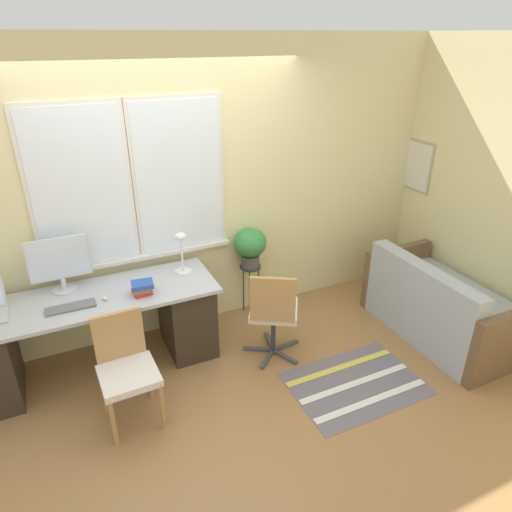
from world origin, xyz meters
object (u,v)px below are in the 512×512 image
Objects in this scene: keyboard at (71,307)px; mouse at (105,298)px; couch_loveseat at (441,308)px; book_stack at (142,288)px; plant_stand at (250,273)px; monitor at (59,263)px; desk_chair_wooden at (126,367)px; potted_plant at (250,245)px; office_chair_swivel at (273,311)px; desk_lamp at (181,247)px.

mouse reaches higher than keyboard.
keyboard is 0.25× the size of couch_loveseat.
mouse is 3.10m from couch_loveseat.
book_stack is at bearing -1.74° from keyboard.
keyboard is 0.68× the size of plant_stand.
couch_loveseat is at bearing -36.29° from plant_stand.
plant_stand is (1.16, 0.39, -0.31)m from book_stack.
mouse is (0.28, -0.31, -0.24)m from monitor.
desk_chair_wooden is 1.73m from potted_plant.
office_chair_swivel reaches higher than book_stack.
desk_lamp is at bearing -6.04° from monitor.
mouse is 0.15× the size of potted_plant.
book_stack is (0.30, -0.03, 0.04)m from mouse.
desk_lamp is (0.98, 0.21, 0.24)m from keyboard.
plant_stand is (1.74, 0.05, -0.51)m from monitor.
monitor reaches higher than book_stack.
desk_chair_wooden reaches higher than couch_loveseat.
potted_plant reaches higher than desk_chair_wooden.
potted_plant reaches higher than book_stack.
book_stack is at bearing -30.12° from monitor.
keyboard is at bearing 17.17° from office_chair_swivel.
couch_loveseat reaches higher than mouse.
mouse is at bearing -166.21° from plant_stand.
desk_lamp reaches higher than couch_loveseat.
potted_plant is at bearing 12.19° from keyboard.
keyboard is 1.66m from office_chair_swivel.
plant_stand is (-1.52, 1.11, 0.19)m from couch_loveseat.
desk_lamp is 0.51m from book_stack.
desk_chair_wooden is 0.57× the size of couch_loveseat.
monitor is at bearing -178.29° from plant_stand.
potted_plant is (0.12, 0.75, 0.31)m from office_chair_swivel.
mouse reaches higher than plant_stand.
couch_loveseat is 3.67× the size of potted_plant.
desk_lamp reaches higher than office_chair_swivel.
desk_chair_wooden reaches higher than mouse.
mouse is 0.63m from desk_chair_wooden.
monitor is at bearing 71.93° from couch_loveseat.
monitor is at bearing 93.49° from keyboard.
desk_chair_wooden is at bearing -62.08° from keyboard.
mouse is 0.32× the size of book_stack.
desk_chair_wooden is 2.96m from couch_loveseat.
office_chair_swivel reaches higher than mouse.
potted_plant is at bearing 18.52° from book_stack.
mouse is at bearing -166.21° from potted_plant.
desk_chair_wooden is at bearing -147.19° from plant_stand.
monitor is 0.57× the size of desk_chair_wooden.
plant_stand is at bearing 1.71° from monitor.
desk_chair_wooden reaches higher than keyboard.
monitor is 1.27× the size of keyboard.
book_stack is at bearing -161.48° from potted_plant.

